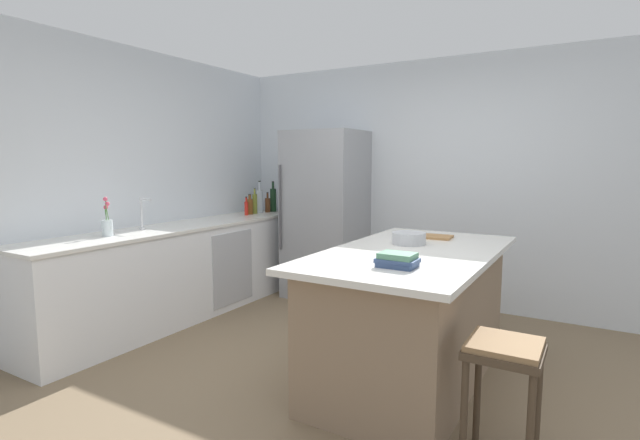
% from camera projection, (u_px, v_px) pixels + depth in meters
% --- Properties ---
extents(ground_plane, '(7.20, 7.20, 0.00)m').
position_uv_depth(ground_plane, '(346.00, 385.00, 3.27)').
color(ground_plane, '#7A664C').
extents(wall_rear, '(6.00, 0.10, 2.60)m').
position_uv_depth(wall_rear, '(444.00, 184.00, 5.03)').
color(wall_rear, silver).
rests_on(wall_rear, ground_plane).
extents(wall_left, '(0.10, 6.00, 2.60)m').
position_uv_depth(wall_left, '(110.00, 187.00, 4.35)').
color(wall_left, silver).
rests_on(wall_left, ground_plane).
extents(counter_run_left, '(0.64, 3.21, 0.91)m').
position_uv_depth(counter_run_left, '(183.00, 271.00, 4.71)').
color(counter_run_left, white).
rests_on(counter_run_left, ground_plane).
extents(kitchen_island, '(1.05, 1.95, 0.93)m').
position_uv_depth(kitchen_island, '(411.00, 315.00, 3.31)').
color(kitchen_island, '#8E755B').
rests_on(kitchen_island, ground_plane).
extents(refrigerator, '(0.81, 0.72, 1.87)m').
position_uv_depth(refrigerator, '(325.00, 215.00, 5.36)').
color(refrigerator, '#93969B').
rests_on(refrigerator, ground_plane).
extents(bar_stool, '(0.36, 0.36, 0.65)m').
position_uv_depth(bar_stool, '(504.00, 365.00, 2.35)').
color(bar_stool, '#473828').
rests_on(bar_stool, ground_plane).
extents(sink_faucet, '(0.15, 0.05, 0.30)m').
position_uv_depth(sink_faucet, '(143.00, 213.00, 4.31)').
color(sink_faucet, silver).
rests_on(sink_faucet, counter_run_left).
extents(flower_vase, '(0.09, 0.09, 0.33)m').
position_uv_depth(flower_vase, '(107.00, 225.00, 3.96)').
color(flower_vase, silver).
rests_on(flower_vase, counter_run_left).
extents(wine_bottle, '(0.08, 0.08, 0.38)m').
position_uv_depth(wine_bottle, '(273.00, 199.00, 5.89)').
color(wine_bottle, '#19381E').
rests_on(wine_bottle, counter_run_left).
extents(syrup_bottle, '(0.06, 0.06, 0.25)m').
position_uv_depth(syrup_bottle, '(268.00, 205.00, 5.83)').
color(syrup_bottle, '#5B3319').
rests_on(syrup_bottle, counter_run_left).
extents(soda_bottle, '(0.08, 0.08, 0.39)m').
position_uv_depth(soda_bottle, '(260.00, 201.00, 5.77)').
color(soda_bottle, silver).
rests_on(soda_bottle, counter_run_left).
extents(olive_oil_bottle, '(0.06, 0.06, 0.31)m').
position_uv_depth(olive_oil_bottle, '(255.00, 203.00, 5.67)').
color(olive_oil_bottle, olive).
rests_on(olive_oil_bottle, counter_run_left).
extents(whiskey_bottle, '(0.07, 0.07, 0.24)m').
position_uv_depth(whiskey_bottle, '(250.00, 206.00, 5.60)').
color(whiskey_bottle, brown).
rests_on(whiskey_bottle, counter_run_left).
extents(hot_sauce_bottle, '(0.04, 0.04, 0.22)m').
position_uv_depth(hot_sauce_bottle, '(246.00, 208.00, 5.51)').
color(hot_sauce_bottle, red).
rests_on(hot_sauce_bottle, counter_run_left).
extents(cookbook_stack, '(0.24, 0.17, 0.08)m').
position_uv_depth(cookbook_stack, '(397.00, 260.00, 2.73)').
color(cookbook_stack, '#334770').
rests_on(cookbook_stack, kitchen_island).
extents(mixing_bowl, '(0.25, 0.25, 0.09)m').
position_uv_depth(mixing_bowl, '(409.00, 238.00, 3.49)').
color(mixing_bowl, '#B2B5BA').
rests_on(mixing_bowl, kitchen_island).
extents(cutting_board, '(0.30, 0.23, 0.02)m').
position_uv_depth(cutting_board, '(433.00, 237.00, 3.78)').
color(cutting_board, '#9E7042').
rests_on(cutting_board, kitchen_island).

